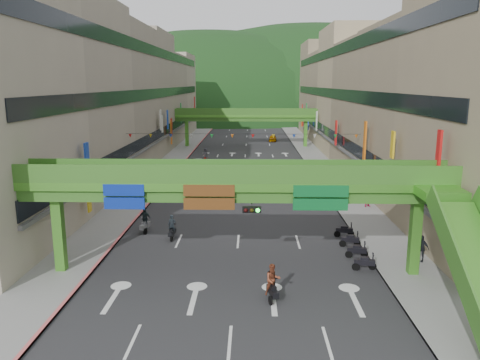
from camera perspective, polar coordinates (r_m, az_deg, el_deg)
The scene contains 23 objects.
ground at distance 24.55m, azimuth -1.04°, elevation -16.82°, with size 320.00×320.00×0.00m, color black.
road_slab at distance 72.50m, azimuth 0.60°, elevation 2.47°, with size 18.00×140.00×0.02m, color #28282B.
sidewalk_left at distance 73.46m, azimuth -8.02°, elevation 2.53°, with size 4.00×140.00×0.15m, color gray.
sidewalk_right at distance 73.18m, azimuth 9.25°, elevation 2.45°, with size 4.00×140.00×0.15m, color gray.
curb_left at distance 73.17m, azimuth -6.55°, elevation 2.54°, with size 0.20×140.00×0.18m, color #CC5959.
curb_right at distance 72.94m, azimuth 7.77°, elevation 2.48°, with size 0.20×140.00×0.18m, color gray.
building_row_left at distance 74.28m, azimuth -14.37°, elevation 9.66°, with size 12.80×95.00×19.00m.
building_row_right at distance 73.80m, azimuth 15.69°, elevation 9.58°, with size 12.80×95.00×19.00m.
overpass_near at distance 27.70m, azimuth 1.31°, elevation -1.89°, with size 28.00×12.27×7.10m.
overpass_far at distance 86.77m, azimuth 0.74°, elevation 7.60°, with size 28.00×2.20×7.10m.
hill_left at distance 182.61m, azimuth -3.69°, elevation 8.08°, with size 168.00×140.00×112.00m, color #1C4419.
hill_right at distance 203.31m, azimuth 8.24°, elevation 8.36°, with size 208.00×176.00×128.00m, color #1C4419.
bunting_string at distance 51.87m, azimuth 0.32°, elevation 5.38°, with size 26.00×0.36×0.47m.
scooter_rider_near at distance 36.20m, azimuth -8.29°, elevation -5.84°, with size 0.61×1.60×1.90m.
scooter_rider_mid at distance 26.16m, azimuth 4.01°, elevation -12.29°, with size 1.00×1.57×2.12m.
scooter_rider_left at distance 38.11m, azimuth -11.53°, elevation -4.83°, with size 1.05×1.58×2.03m.
scooter_rider_far at distance 69.93m, azimuth -4.24°, elevation 3.01°, with size 0.99×1.58×2.17m.
parked_scooter_row at distance 34.26m, azimuth 13.65°, elevation -7.70°, with size 1.60×7.22×1.08m.
car_silver at distance 65.60m, azimuth -5.31°, elevation 1.99°, with size 1.35×3.88×1.28m, color gray.
car_yellow at distance 95.76m, azimuth 4.00°, elevation 5.09°, with size 1.49×3.69×1.26m, color #C67700.
pedestrian_red at distance 46.20m, azimuth 15.44°, elevation -2.32°, with size 0.81×0.63×1.67m, color #CC0E46.
pedestrian_dark at distance 33.42m, azimuth 21.18°, elevation -8.00°, with size 1.05×0.44×1.79m, color black.
pedestrian_blue at distance 57.51m, azimuth 12.63°, elevation 0.52°, with size 0.75×0.48×1.60m, color #364364.
Camera 1 is at (0.94, -21.54, 11.76)m, focal length 35.00 mm.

